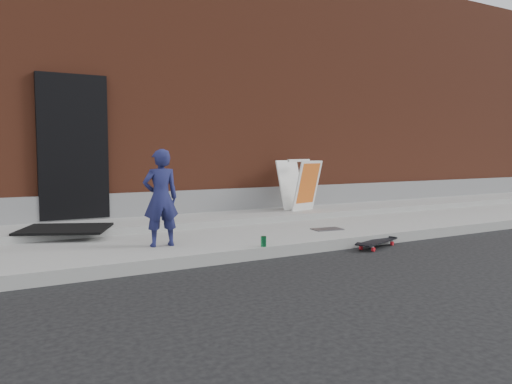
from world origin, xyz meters
TOP-DOWN VIEW (x-y plane):
  - ground at (0.00, 0.00)m, footprint 80.00×80.00m
  - sidewalk at (0.00, 1.50)m, footprint 20.00×3.00m
  - apron at (0.00, 2.40)m, footprint 20.00×1.20m
  - building at (-0.00, 6.99)m, footprint 20.00×8.10m
  - child at (-1.96, 0.71)m, footprint 0.46×0.32m
  - skateboard at (0.86, -0.12)m, footprint 0.86×0.49m
  - pizza_sign at (1.28, 2.37)m, footprint 0.71×0.78m
  - soda_can at (-0.87, 0.05)m, footprint 0.08×0.08m
  - doormat at (-2.90, 2.00)m, footprint 1.42×1.31m
  - utility_plate at (0.66, 0.74)m, footprint 0.47×0.34m

SIDE VIEW (x-z plane):
  - ground at x=0.00m, z-range 0.00..0.00m
  - sidewalk at x=0.00m, z-range 0.00..0.15m
  - skateboard at x=0.86m, z-range 0.03..0.12m
  - utility_plate at x=0.66m, z-range 0.15..0.16m
  - apron at x=0.00m, z-range 0.15..0.25m
  - soda_can at x=-0.87m, z-range 0.15..0.28m
  - doormat at x=-2.90m, z-range 0.25..0.28m
  - pizza_sign at x=1.28m, z-range 0.25..1.19m
  - child at x=-1.96m, z-range 0.15..1.36m
  - building at x=0.00m, z-range 0.00..5.00m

